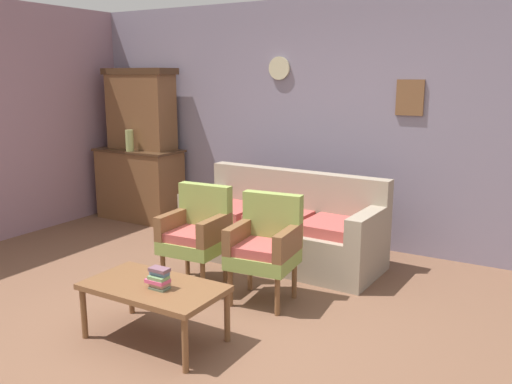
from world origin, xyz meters
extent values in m
plane|color=brown|center=(0.00, 0.00, 0.00)|extent=(7.68, 7.68, 0.00)
cube|color=gray|center=(0.00, 2.63, 1.35)|extent=(6.40, 0.06, 2.70)
cube|color=brown|center=(0.90, 2.58, 1.65)|extent=(0.28, 0.02, 0.36)
cylinder|color=beige|center=(-0.60, 2.58, 1.95)|extent=(0.26, 0.03, 0.26)
cube|color=brown|center=(-2.49, 2.25, 0.45)|extent=(1.10, 0.52, 0.90)
cube|color=#462D1B|center=(-2.49, 2.25, 0.92)|extent=(1.16, 0.55, 0.03)
cube|color=brown|center=(-2.49, 2.33, 1.41)|extent=(0.90, 0.36, 0.95)
cube|color=#462D1B|center=(-2.49, 2.33, 1.92)|extent=(0.99, 0.38, 0.08)
cylinder|color=#A1AE65|center=(-2.46, 2.06, 1.06)|extent=(0.10, 0.10, 0.27)
cube|color=gray|center=(-0.09, 1.68, 0.21)|extent=(2.06, 0.87, 0.42)
cube|color=gray|center=(-0.08, 2.00, 0.66)|extent=(2.03, 0.23, 0.48)
cube|color=gray|center=(0.84, 1.65, 0.54)|extent=(0.19, 0.81, 0.24)
cube|color=gray|center=(-1.02, 1.72, 0.54)|extent=(0.19, 0.81, 0.24)
cube|color=#B74C47|center=(0.50, 1.62, 0.47)|extent=(0.56, 0.58, 0.10)
cube|color=#B74C47|center=(-0.09, 1.64, 0.47)|extent=(0.56, 0.58, 0.10)
cube|color=#B74C47|center=(-0.69, 1.67, 0.47)|extent=(0.56, 0.58, 0.10)
cube|color=#849947|center=(-0.47, 0.73, 0.38)|extent=(0.55, 0.51, 0.12)
cube|color=#B74C47|center=(-0.46, 0.71, 0.47)|extent=(0.46, 0.43, 0.10)
cube|color=#849947|center=(-0.48, 0.93, 0.67)|extent=(0.52, 0.13, 0.46)
cube|color=brown|center=(-0.25, 0.74, 0.55)|extent=(0.11, 0.48, 0.22)
cube|color=brown|center=(-0.69, 0.72, 0.55)|extent=(0.11, 0.48, 0.22)
cylinder|color=brown|center=(-0.25, 0.55, 0.16)|extent=(0.04, 0.04, 0.32)
cylinder|color=brown|center=(-0.66, 0.53, 0.16)|extent=(0.04, 0.04, 0.32)
cylinder|color=brown|center=(-0.27, 0.93, 0.16)|extent=(0.04, 0.04, 0.32)
cylinder|color=brown|center=(-0.69, 0.91, 0.16)|extent=(0.04, 0.04, 0.32)
cube|color=#849947|center=(0.25, 0.72, 0.38)|extent=(0.57, 0.53, 0.12)
cube|color=#B74C47|center=(0.25, 0.70, 0.47)|extent=(0.48, 0.45, 0.10)
cube|color=#849947|center=(0.23, 0.92, 0.67)|extent=(0.53, 0.15, 0.46)
cube|color=brown|center=(0.47, 0.75, 0.55)|extent=(0.13, 0.49, 0.22)
cube|color=brown|center=(0.03, 0.70, 0.55)|extent=(0.13, 0.49, 0.22)
cylinder|color=brown|center=(0.48, 0.56, 0.16)|extent=(0.04, 0.04, 0.32)
cylinder|color=brown|center=(0.06, 0.51, 0.16)|extent=(0.04, 0.04, 0.32)
cylinder|color=brown|center=(0.44, 0.93, 0.16)|extent=(0.04, 0.04, 0.32)
cylinder|color=brown|center=(0.02, 0.89, 0.16)|extent=(0.04, 0.04, 0.32)
cube|color=brown|center=(-0.09, -0.24, 0.40)|extent=(1.00, 0.56, 0.04)
cylinder|color=brown|center=(-0.55, 0.00, 0.19)|extent=(0.04, 0.04, 0.38)
cylinder|color=brown|center=(0.37, 0.00, 0.19)|extent=(0.04, 0.04, 0.38)
cylinder|color=brown|center=(-0.55, -0.48, 0.19)|extent=(0.04, 0.04, 0.38)
cylinder|color=brown|center=(0.37, -0.48, 0.19)|extent=(0.04, 0.04, 0.38)
cube|color=#5D6C54|center=(0.00, -0.28, 0.43)|extent=(0.13, 0.09, 0.02)
cube|color=tan|center=(-0.01, -0.26, 0.45)|extent=(0.12, 0.10, 0.03)
cube|color=#D95079|center=(-0.02, -0.28, 0.48)|extent=(0.16, 0.10, 0.03)
cube|color=#71955E|center=(-0.01, -0.28, 0.50)|extent=(0.13, 0.09, 0.02)
cube|color=slate|center=(-0.02, -0.26, 0.53)|extent=(0.13, 0.07, 0.03)
cube|color=#714C59|center=(-0.01, -0.27, 0.56)|extent=(0.14, 0.08, 0.02)
camera|label=1|loc=(2.35, -2.95, 1.87)|focal=37.63mm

